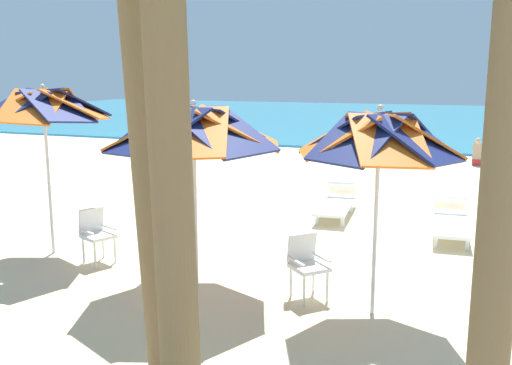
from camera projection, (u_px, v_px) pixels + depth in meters
The scene contains 14 objects.
ground_plane at pixel (404, 245), 9.98m from camera, with size 80.00×80.00×0.00m, color beige.
sea at pixel (465, 120), 37.53m from camera, with size 80.00×36.00×0.10m, color teal.
surf_foam at pixel (447, 156), 20.85m from camera, with size 80.00×0.70×0.01m, color white.
beach_umbrella_0 at pixel (379, 138), 6.70m from camera, with size 2.01×2.01×2.61m.
plastic_chair_0 at pixel (307, 262), 7.54m from camera, with size 0.63×0.63×0.87m.
beach_umbrella_1 at pixel (194, 129), 7.65m from camera, with size 2.50×2.50×2.62m.
plastic_chair_1 at pixel (164, 247), 8.18m from camera, with size 0.51×0.49×0.87m.
beach_umbrella_2 at pixel (44, 107), 9.07m from camera, with size 2.14×2.14×2.81m.
plastic_chair_2 at pixel (96, 232), 8.99m from camera, with size 0.60×0.57×0.87m.
sun_lounger_1 at pixel (450, 221), 10.49m from camera, with size 0.81×2.19×0.62m.
sun_lounger_2 at pixel (336, 203), 11.98m from camera, with size 0.81×2.19×0.62m.
palm_tree_0 at pixel (147, 94), 4.98m from camera, with size 3.22×2.92×4.69m.
palm_tree_2 at pixel (172, 114), 4.16m from camera, with size 2.73×2.87×4.45m.
beachgoer_seated at pixel (477, 156), 18.89m from camera, with size 0.30×0.93×0.92m.
Camera 1 is at (1.15, -9.89, 2.94)m, focal length 39.71 mm.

